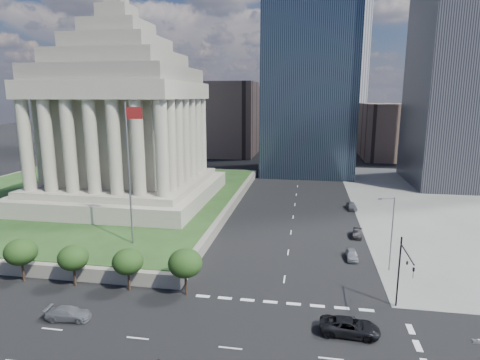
% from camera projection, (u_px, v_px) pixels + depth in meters
% --- Properties ---
extents(ground, '(500.00, 500.00, 0.00)m').
position_uv_depth(ground, '(300.00, 169.00, 127.65)').
color(ground, black).
rests_on(ground, ground).
extents(plaza_terrace, '(66.00, 70.00, 1.80)m').
position_uv_depth(plaza_terrace, '(85.00, 199.00, 86.68)').
color(plaza_terrace, slate).
rests_on(plaza_terrace, ground).
extents(plaza_lawn, '(64.00, 68.00, 0.10)m').
position_uv_depth(plaza_lawn, '(84.00, 194.00, 86.49)').
color(plaza_lawn, '#233D19').
rests_on(plaza_lawn, plaza_terrace).
extents(war_memorial, '(34.00, 34.00, 39.00)m').
position_uv_depth(war_memorial, '(122.00, 103.00, 78.74)').
color(war_memorial, '#A09886').
rests_on(war_memorial, plaza_lawn).
extents(flagpole, '(2.52, 0.24, 20.00)m').
position_uv_depth(flagpole, '(130.00, 166.00, 55.26)').
color(flagpole, slate).
rests_on(flagpole, plaza_lawn).
extents(midrise_glass, '(26.00, 26.00, 60.00)m').
position_uv_depth(midrise_glass, '(310.00, 70.00, 116.36)').
color(midrise_glass, black).
rests_on(midrise_glass, ground).
extents(building_filler_ne, '(20.00, 30.00, 20.00)m').
position_uv_depth(building_filler_ne, '(389.00, 131.00, 149.25)').
color(building_filler_ne, brown).
rests_on(building_filler_ne, ground).
extents(building_filler_nw, '(24.00, 30.00, 28.00)m').
position_uv_depth(building_filler_nw, '(226.00, 118.00, 158.70)').
color(building_filler_nw, brown).
rests_on(building_filler_nw, ground).
extents(traffic_signal_ne, '(0.30, 5.74, 8.00)m').
position_uv_depth(traffic_signal_ne, '(403.00, 268.00, 41.25)').
color(traffic_signal_ne, black).
rests_on(traffic_signal_ne, ground).
extents(street_lamp_north, '(2.13, 0.22, 10.00)m').
position_uv_depth(street_lamp_north, '(391.00, 230.00, 51.93)').
color(street_lamp_north, slate).
rests_on(street_lamp_north, ground).
extents(pickup_truck, '(2.90, 5.85, 1.59)m').
position_uv_depth(pickup_truck, '(350.00, 327.00, 38.65)').
color(pickup_truck, black).
rests_on(pickup_truck, ground).
extents(suv_grey, '(4.78, 2.30, 1.34)m').
position_uv_depth(suv_grey, '(69.00, 313.00, 41.24)').
color(suv_grey, slate).
rests_on(suv_grey, ground).
extents(parked_sedan_near, '(3.92, 1.58, 1.33)m').
position_uv_depth(parked_sedan_near, '(352.00, 255.00, 56.61)').
color(parked_sedan_near, '#919398').
rests_on(parked_sedan_near, ground).
extents(parked_sedan_mid, '(1.90, 4.16, 1.32)m').
position_uv_depth(parked_sedan_mid, '(357.00, 233.00, 65.58)').
color(parked_sedan_mid, black).
rests_on(parked_sedan_mid, ground).
extents(parked_sedan_far, '(4.50, 2.10, 1.49)m').
position_uv_depth(parked_sedan_far, '(352.00, 206.00, 81.55)').
color(parked_sedan_far, '#57595E').
rests_on(parked_sedan_far, ground).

